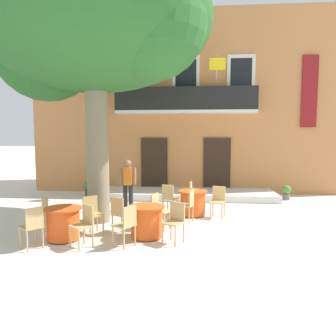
{
  "coord_description": "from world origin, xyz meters",
  "views": [
    {
      "loc": [
        -0.27,
        -8.45,
        2.41
      ],
      "look_at": [
        -1.17,
        2.47,
        1.3
      ],
      "focal_mm": 34.64,
      "sensor_mm": 36.0,
      "label": 1
    }
  ],
  "objects_px": {
    "cafe_chair_near_tree_2": "(169,197)",
    "cafe_table_front": "(63,223)",
    "cafe_table_middle": "(147,221)",
    "cafe_chair_front_2": "(49,212)",
    "cafe_chair_front_1": "(92,212)",
    "plane_tree": "(92,26)",
    "cafe_chair_front_3": "(33,225)",
    "cafe_chair_near_tree_3": "(188,203)",
    "ground_planter_left": "(89,187)",
    "cafe_chair_near_tree_0": "(218,200)",
    "cafe_chair_middle_0": "(158,209)",
    "ground_planter_right": "(286,192)",
    "cafe_chair_front_0": "(84,223)",
    "cafe_chair_middle_1": "(120,212)",
    "cafe_chair_near_tree_1": "(194,194)",
    "cafe_chair_middle_3": "(175,219)",
    "cafe_table_near_tree": "(193,203)",
    "pedestrian_near_entrance": "(128,182)",
    "cafe_chair_middle_2": "(126,223)"
  },
  "relations": [
    {
      "from": "cafe_chair_near_tree_0",
      "to": "ground_planter_left",
      "type": "bearing_deg",
      "value": 147.91
    },
    {
      "from": "cafe_chair_front_0",
      "to": "ground_planter_left",
      "type": "bearing_deg",
      "value": 107.33
    },
    {
      "from": "ground_planter_left",
      "to": "cafe_chair_front_2",
      "type": "bearing_deg",
      "value": -82.72
    },
    {
      "from": "cafe_chair_near_tree_1",
      "to": "cafe_chair_near_tree_2",
      "type": "height_order",
      "value": "same"
    },
    {
      "from": "plane_tree",
      "to": "cafe_chair_near_tree_0",
      "type": "bearing_deg",
      "value": 11.37
    },
    {
      "from": "plane_tree",
      "to": "cafe_chair_front_3",
      "type": "xyz_separation_m",
      "value": [
        -0.65,
        -2.34,
        -4.77
      ]
    },
    {
      "from": "cafe_chair_front_1",
      "to": "ground_planter_right",
      "type": "relative_size",
      "value": 1.66
    },
    {
      "from": "cafe_chair_near_tree_2",
      "to": "cafe_chair_middle_2",
      "type": "bearing_deg",
      "value": -102.65
    },
    {
      "from": "cafe_chair_front_0",
      "to": "cafe_chair_front_1",
      "type": "relative_size",
      "value": 1.0
    },
    {
      "from": "pedestrian_near_entrance",
      "to": "ground_planter_left",
      "type": "bearing_deg",
      "value": 130.25
    },
    {
      "from": "cafe_table_middle",
      "to": "cafe_chair_middle_1",
      "type": "height_order",
      "value": "cafe_chair_middle_1"
    },
    {
      "from": "cafe_chair_near_tree_2",
      "to": "cafe_table_front",
      "type": "distance_m",
      "value": 3.54
    },
    {
      "from": "cafe_table_front",
      "to": "ground_planter_left",
      "type": "xyz_separation_m",
      "value": [
        -1.19,
        5.46,
        -0.07
      ]
    },
    {
      "from": "plane_tree",
      "to": "cafe_chair_near_tree_3",
      "type": "height_order",
      "value": "plane_tree"
    },
    {
      "from": "plane_tree",
      "to": "cafe_chair_near_tree_3",
      "type": "xyz_separation_m",
      "value": [
        2.58,
        0.1,
        -4.77
      ]
    },
    {
      "from": "cafe_chair_middle_1",
      "to": "cafe_table_near_tree",
      "type": "bearing_deg",
      "value": 47.22
    },
    {
      "from": "cafe_table_front",
      "to": "ground_planter_left",
      "type": "bearing_deg",
      "value": 102.31
    },
    {
      "from": "cafe_table_near_tree",
      "to": "cafe_chair_front_2",
      "type": "height_order",
      "value": "cafe_chair_front_2"
    },
    {
      "from": "cafe_chair_middle_0",
      "to": "cafe_table_front",
      "type": "xyz_separation_m",
      "value": [
        -2.08,
        -1.07,
        -0.14
      ]
    },
    {
      "from": "cafe_table_front",
      "to": "cafe_chair_front_0",
      "type": "height_order",
      "value": "cafe_chair_front_0"
    },
    {
      "from": "cafe_chair_middle_1",
      "to": "cafe_chair_front_3",
      "type": "height_order",
      "value": "same"
    },
    {
      "from": "cafe_chair_middle_2",
      "to": "ground_planter_right",
      "type": "relative_size",
      "value": 1.66
    },
    {
      "from": "cafe_chair_near_tree_1",
      "to": "cafe_chair_near_tree_0",
      "type": "bearing_deg",
      "value": -51.53
    },
    {
      "from": "cafe_chair_front_3",
      "to": "cafe_chair_middle_3",
      "type": "bearing_deg",
      "value": 12.68
    },
    {
      "from": "cafe_chair_middle_0",
      "to": "cafe_chair_front_2",
      "type": "distance_m",
      "value": 2.7
    },
    {
      "from": "cafe_chair_near_tree_2",
      "to": "ground_planter_right",
      "type": "distance_m",
      "value": 4.88
    },
    {
      "from": "cafe_chair_front_1",
      "to": "cafe_chair_near_tree_1",
      "type": "bearing_deg",
      "value": 47.65
    },
    {
      "from": "cafe_table_front",
      "to": "cafe_chair_front_2",
      "type": "bearing_deg",
      "value": 137.83
    },
    {
      "from": "cafe_table_middle",
      "to": "cafe_chair_middle_0",
      "type": "xyz_separation_m",
      "value": [
        0.19,
        0.73,
        0.14
      ]
    },
    {
      "from": "plane_tree",
      "to": "cafe_chair_middle_0",
      "type": "xyz_separation_m",
      "value": [
        1.83,
        -0.63,
        -4.77
      ]
    },
    {
      "from": "pedestrian_near_entrance",
      "to": "ground_planter_right",
      "type": "bearing_deg",
      "value": 21.78
    },
    {
      "from": "cafe_chair_near_tree_1",
      "to": "cafe_chair_front_2",
      "type": "distance_m",
      "value": 4.51
    },
    {
      "from": "cafe_chair_front_2",
      "to": "cafe_chair_middle_0",
      "type": "bearing_deg",
      "value": 12.01
    },
    {
      "from": "cafe_chair_near_tree_0",
      "to": "cafe_chair_middle_0",
      "type": "relative_size",
      "value": 1.0
    },
    {
      "from": "cafe_chair_near_tree_2",
      "to": "cafe_chair_middle_2",
      "type": "relative_size",
      "value": 1.0
    },
    {
      "from": "cafe_chair_front_0",
      "to": "cafe_chair_front_1",
      "type": "bearing_deg",
      "value": 97.99
    },
    {
      "from": "plane_tree",
      "to": "cafe_chair_near_tree_2",
      "type": "height_order",
      "value": "plane_tree"
    },
    {
      "from": "cafe_table_middle",
      "to": "cafe_chair_front_2",
      "type": "bearing_deg",
      "value": 176.08
    },
    {
      "from": "cafe_table_near_tree",
      "to": "cafe_chair_near_tree_0",
      "type": "xyz_separation_m",
      "value": [
        0.74,
        -0.14,
        0.14
      ]
    },
    {
      "from": "cafe_chair_middle_0",
      "to": "cafe_chair_front_0",
      "type": "height_order",
      "value": "same"
    },
    {
      "from": "cafe_chair_front_3",
      "to": "cafe_table_front",
      "type": "bearing_deg",
      "value": 58.03
    },
    {
      "from": "cafe_table_front",
      "to": "plane_tree",
      "type": "bearing_deg",
      "value": 81.71
    },
    {
      "from": "ground_planter_left",
      "to": "plane_tree",
      "type": "bearing_deg",
      "value": -69.08
    },
    {
      "from": "cafe_chair_front_1",
      "to": "cafe_chair_near_tree_2",
      "type": "bearing_deg",
      "value": 51.45
    },
    {
      "from": "cafe_chair_near_tree_0",
      "to": "cafe_chair_middle_0",
      "type": "xyz_separation_m",
      "value": [
        -1.62,
        -1.32,
        0.0
      ]
    },
    {
      "from": "cafe_chair_front_1",
      "to": "cafe_table_front",
      "type": "bearing_deg",
      "value": -131.84
    },
    {
      "from": "cafe_table_near_tree",
      "to": "pedestrian_near_entrance",
      "type": "distance_m",
      "value": 2.18
    },
    {
      "from": "cafe_chair_front_0",
      "to": "cafe_chair_front_1",
      "type": "height_order",
      "value": "same"
    },
    {
      "from": "cafe_chair_near_tree_0",
      "to": "cafe_chair_front_3",
      "type": "bearing_deg",
      "value": -143.53
    },
    {
      "from": "cafe_chair_front_1",
      "to": "ground_planter_right",
      "type": "distance_m",
      "value": 7.54
    }
  ]
}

